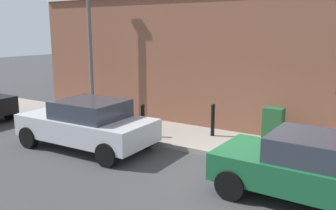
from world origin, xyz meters
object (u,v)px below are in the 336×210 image
object	(u,v)px
car_green	(327,170)
utility_cabinet	(273,129)
car_silver	(87,124)
bollard_far_kerb	(143,119)
lamppost	(90,34)
bollard_near_cabinet	(213,119)

from	to	relation	value
car_green	utility_cabinet	size ratio (longest dim) A/B	3.92
car_silver	bollard_far_kerb	distance (m)	1.75
lamppost	bollard_far_kerb	bearing A→B (deg)	-110.68
car_green	lamppost	world-z (taller)	lamppost
bollard_far_kerb	car_green	bearing A→B (deg)	-105.33
bollard_near_cabinet	bollard_far_kerb	world-z (taller)	same
car_silver	lamppost	world-z (taller)	lamppost
car_green	bollard_near_cabinet	xyz separation A→B (m)	(2.77, 3.80, -0.03)
car_silver	bollard_near_cabinet	size ratio (longest dim) A/B	4.00
bollard_far_kerb	car_silver	bearing A→B (deg)	147.86
bollard_near_cabinet	lamppost	world-z (taller)	lamppost
utility_cabinet	bollard_near_cabinet	world-z (taller)	utility_cabinet
car_green	car_silver	bearing A→B (deg)	0.85
bollard_far_kerb	lamppost	world-z (taller)	lamppost
car_silver	utility_cabinet	bearing A→B (deg)	-152.65
car_silver	car_green	bearing A→B (deg)	177.93
utility_cabinet	bollard_near_cabinet	xyz separation A→B (m)	(0.10, 1.94, 0.02)
car_silver	utility_cabinet	size ratio (longest dim) A/B	3.61
car_green	lamppost	size ratio (longest dim) A/B	0.79
bollard_near_cabinet	utility_cabinet	bearing A→B (deg)	-92.95
lamppost	utility_cabinet	bearing A→B (deg)	-91.23
utility_cabinet	car_silver	bearing A→B (deg)	118.83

